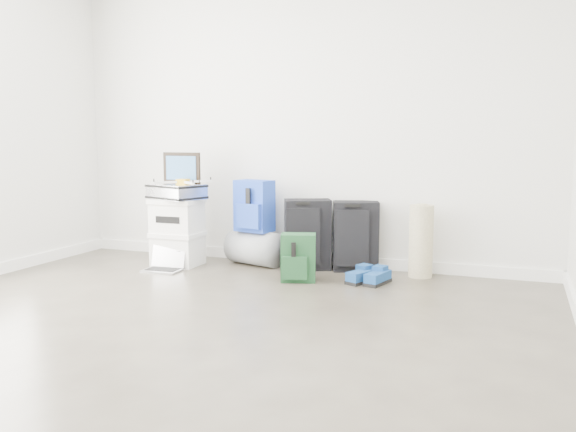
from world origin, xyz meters
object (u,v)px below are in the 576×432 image
at_px(boxes_stack, 178,232).
at_px(large_suitcase, 307,235).
at_px(laptop, 165,264).
at_px(duffel_bag, 255,248).
at_px(carry_on, 355,236).
at_px(briefcase, 177,191).

xyz_separation_m(boxes_stack, large_suitcase, (1.17, 0.25, 0.00)).
relative_size(boxes_stack, laptop, 1.84).
distance_m(boxes_stack, duffel_bag, 0.73).
bearing_deg(laptop, carry_on, 17.66).
bearing_deg(large_suitcase, briefcase, 167.37).
bearing_deg(carry_on, large_suitcase, 173.51).
relative_size(large_suitcase, laptop, 1.87).
relative_size(boxes_stack, large_suitcase, 0.98).
height_order(boxes_stack, carry_on, same).
bearing_deg(laptop, duffel_bag, 34.69).
height_order(duffel_bag, large_suitcase, large_suitcase).
bearing_deg(duffel_bag, briefcase, -140.78).
distance_m(large_suitcase, laptop, 1.28).
bearing_deg(briefcase, duffel_bag, 40.56).
distance_m(briefcase, duffel_bag, 0.88).
distance_m(boxes_stack, carry_on, 1.61).
xyz_separation_m(briefcase, laptop, (0.01, -0.24, -0.62)).
xyz_separation_m(briefcase, duffel_bag, (0.66, 0.25, -0.52)).
bearing_deg(briefcase, boxes_stack, -160.41).
height_order(duffel_bag, laptop, duffel_bag).
bearing_deg(large_suitcase, duffel_bag, 154.54).
distance_m(boxes_stack, laptop, 0.35).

